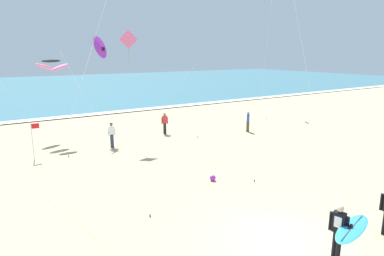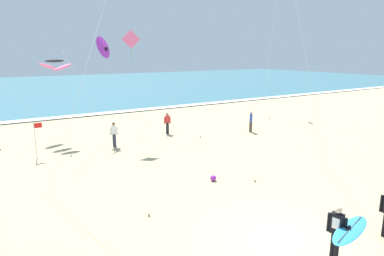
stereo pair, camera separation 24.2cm
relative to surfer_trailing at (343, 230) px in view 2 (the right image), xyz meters
The scene contains 12 objects.
ground_plane 2.15m from the surfer_trailing, 107.30° to the left, with size 160.00×160.00×0.00m, color tan.
ocean_water 56.63m from the surfer_trailing, 90.56° to the left, with size 160.00×60.00×0.08m, color teal.
shoreline_foam 26.94m from the surfer_trailing, 91.19° to the left, with size 160.00×1.34×0.01m, color white.
surfer_trailing is the anchor object (origin of this frame).
kite_delta_violet_far 18.25m from the surfer_trailing, 93.21° to the left, with size 4.01×3.85×6.95m.
kite_arc_charcoal_high 19.79m from the surfer_trailing, 101.50° to the left, with size 4.75×2.84×5.42m.
kite_diamond_rose_low 16.20m from the surfer_trailing, 89.10° to the left, with size 5.04×1.33×7.24m.
bystander_red_top 16.64m from the surfer_trailing, 79.34° to the left, with size 0.49×0.23×1.59m.
bystander_white_top 15.12m from the surfer_trailing, 95.28° to the left, with size 0.50×0.22×1.59m.
bystander_blue_top 16.15m from the surfer_trailing, 57.44° to the left, with size 0.34×0.41×1.59m.
lifeguard_flag 16.11m from the surfer_trailing, 111.38° to the left, with size 0.45×0.05×2.10m.
beach_ball 7.10m from the surfer_trailing, 85.23° to the left, with size 0.28×0.28×0.28m, color purple.
Camera 2 is at (-7.45, -6.75, 5.85)m, focal length 31.36 mm.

